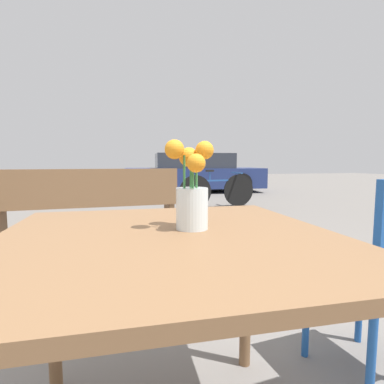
# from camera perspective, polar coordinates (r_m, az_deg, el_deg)

# --- Properties ---
(table_front) EXTENTS (0.97, 0.97, 0.73)m
(table_front) POSITION_cam_1_polar(r_m,az_deg,el_deg) (0.87, -4.36, -13.92)
(table_front) COLOR brown
(table_front) RESTS_ON ground_plane
(flower_vase) EXTENTS (0.15, 0.14, 0.26)m
(flower_vase) POSITION_cam_1_polar(r_m,az_deg,el_deg) (0.88, -0.10, -0.33)
(flower_vase) COLOR silver
(flower_vase) RESTS_ON table_front
(bench_near) EXTENTS (1.96, 0.41, 0.85)m
(bench_near) POSITION_cam_1_polar(r_m,az_deg,el_deg) (3.53, -18.84, -1.87)
(bench_near) COLOR brown
(bench_near) RESTS_ON ground_plane
(bicycle) EXTENTS (1.63, 0.44, 0.77)m
(bicycle) POSITION_cam_1_polar(r_m,az_deg,el_deg) (6.12, 4.91, 0.32)
(bicycle) COLOR black
(bicycle) RESTS_ON ground_plane
(parked_car) EXTENTS (4.33, 2.02, 1.19)m
(parked_car) POSITION_cam_1_polar(r_m,az_deg,el_deg) (9.30, 0.29, 3.55)
(parked_car) COLOR navy
(parked_car) RESTS_ON ground_plane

